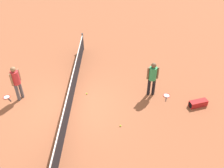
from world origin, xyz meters
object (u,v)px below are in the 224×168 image
object	(u,v)px
player_far_side	(16,81)
tennis_ball_midcourt	(121,126)
equipment_bag	(197,104)
player_near_side	(152,76)
tennis_ball_by_net	(87,94)
tennis_racket_near_player	(167,96)
tennis_racket_far_player	(7,97)

from	to	relation	value
player_far_side	tennis_ball_midcourt	xyz separation A→B (m)	(-1.65, -4.49, -0.98)
equipment_bag	player_far_side	bearing A→B (deg)	87.16
player_near_side	tennis_ball_by_net	xyz separation A→B (m)	(-0.05, 2.95, -0.98)
equipment_bag	player_near_side	bearing A→B (deg)	67.92
tennis_racket_near_player	equipment_bag	size ratio (longest dim) A/B	0.72
tennis_racket_near_player	tennis_ball_by_net	size ratio (longest dim) A/B	9.19
tennis_racket_far_player	player_near_side	bearing A→B (deg)	-86.98
tennis_ball_midcourt	equipment_bag	world-z (taller)	equipment_bag
tennis_ball_midcourt	equipment_bag	xyz separation A→B (m)	(1.26, -3.36, 0.11)
tennis_racket_near_player	tennis_racket_far_player	distance (m)	7.31
player_near_side	tennis_ball_midcourt	world-z (taller)	player_near_side
tennis_racket_far_player	tennis_ball_by_net	world-z (taller)	tennis_ball_by_net
player_far_side	tennis_racket_near_player	size ratio (longest dim) A/B	2.80
tennis_racket_near_player	tennis_ball_by_net	distance (m)	3.68
player_near_side	player_far_side	xyz separation A→B (m)	(-0.40, 5.91, 0.00)
tennis_racket_far_player	equipment_bag	bearing A→B (deg)	-92.98
player_near_side	equipment_bag	bearing A→B (deg)	-112.08
player_near_side	tennis_racket_near_player	xyz separation A→B (m)	(-0.13, -0.73, -1.00)
tennis_racket_near_player	equipment_bag	world-z (taller)	equipment_bag
player_near_side	tennis_ball_by_net	distance (m)	3.11
tennis_ball_by_net	tennis_racket_near_player	bearing A→B (deg)	-91.24
tennis_racket_near_player	player_near_side	bearing A→B (deg)	79.62
player_near_side	player_far_side	distance (m)	5.92
player_near_side	player_far_side	size ratio (longest dim) A/B	1.00
player_far_side	tennis_ball_by_net	world-z (taller)	player_far_side
player_near_side	equipment_bag	world-z (taller)	player_near_side
player_far_side	tennis_racket_near_player	xyz separation A→B (m)	(0.27, -6.63, -1.00)
equipment_bag	tennis_ball_midcourt	bearing A→B (deg)	110.60
player_near_side	tennis_racket_far_player	distance (m)	6.66
player_near_side	tennis_racket_far_player	bearing A→B (deg)	93.02
player_far_side	tennis_racket_far_player	size ratio (longest dim) A/B	3.14
tennis_racket_near_player	tennis_racket_far_player	bearing A→B (deg)	91.68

